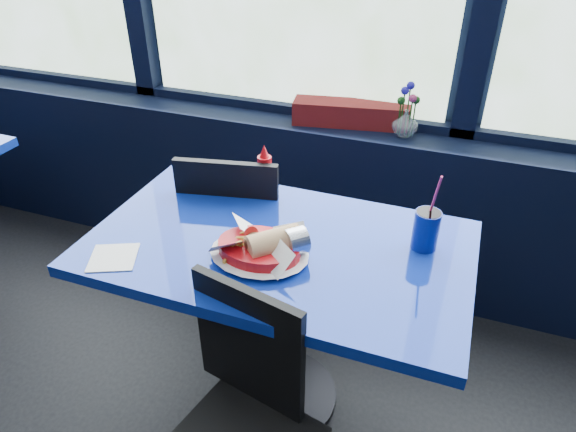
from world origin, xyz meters
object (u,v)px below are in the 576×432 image
at_px(food_basket, 261,247).
at_px(chair_near_back, 248,234).
at_px(chair_near_front, 244,410).
at_px(flower_vase, 406,120).
at_px(soda_cup, 426,229).
at_px(planter_box, 351,113).
at_px(near_table, 278,287).
at_px(ketchup_bottle, 265,172).

bearing_deg(food_basket, chair_near_back, 100.31).
distance_m(chair_near_front, flower_vase, 1.35).
bearing_deg(soda_cup, planter_box, 119.61).
height_order(near_table, chair_near_back, chair_near_back).
relative_size(chair_near_back, ketchup_bottle, 4.58).
bearing_deg(chair_near_front, planter_box, 105.16).
relative_size(flower_vase, food_basket, 0.70).
height_order(ketchup_bottle, soda_cup, soda_cup).
distance_m(planter_box, food_basket, 0.99).
relative_size(chair_near_front, chair_near_back, 0.93).
relative_size(planter_box, soda_cup, 1.90).
bearing_deg(flower_vase, chair_near_front, -98.46).
xyz_separation_m(near_table, flower_vase, (0.25, 0.86, 0.30)).
xyz_separation_m(flower_vase, ketchup_bottle, (-0.40, -0.58, -0.04)).
xyz_separation_m(near_table, chair_near_front, (0.06, -0.42, -0.10)).
height_order(flower_vase, ketchup_bottle, flower_vase).
distance_m(flower_vase, ketchup_bottle, 0.71).
relative_size(near_table, chair_near_back, 1.36).
xyz_separation_m(near_table, planter_box, (0.00, 0.90, 0.28)).
distance_m(ketchup_bottle, soda_cup, 0.61).
relative_size(chair_near_back, flower_vase, 3.83).
relative_size(near_table, soda_cup, 4.45).
height_order(food_basket, soda_cup, soda_cup).
distance_m(chair_near_front, ketchup_bottle, 0.81).
xyz_separation_m(chair_near_back, planter_box, (0.26, 0.57, 0.34)).
bearing_deg(soda_cup, chair_near_back, 164.81).
bearing_deg(chair_near_back, near_table, 116.87).
bearing_deg(chair_near_front, near_table, 110.52).
height_order(chair_near_front, soda_cup, soda_cup).
bearing_deg(ketchup_bottle, chair_near_back, 155.43).
relative_size(flower_vase, soda_cup, 0.86).
height_order(near_table, flower_vase, flower_vase).
height_order(planter_box, flower_vase, flower_vase).
distance_m(food_basket, ketchup_bottle, 0.39).
distance_m(planter_box, soda_cup, 0.88).
height_order(chair_near_front, chair_near_back, chair_near_back).
xyz_separation_m(chair_near_front, planter_box, (-0.06, 1.32, 0.38)).
height_order(chair_near_back, flower_vase, flower_vase).
bearing_deg(near_table, chair_near_back, 128.70).
height_order(chair_near_back, food_basket, chair_near_back).
bearing_deg(ketchup_bottle, near_table, -60.41).
bearing_deg(flower_vase, planter_box, 170.33).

